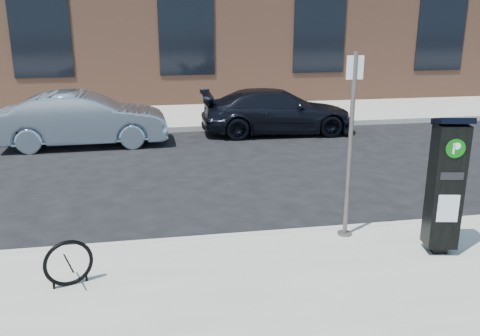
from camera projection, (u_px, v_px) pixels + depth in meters
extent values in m
plane|color=black|center=(254.00, 242.00, 7.72)|extent=(120.00, 120.00, 0.00)
cube|color=gray|center=(185.00, 99.00, 20.90)|extent=(60.00, 12.00, 0.15)
cube|color=#9E9B93|center=(254.00, 238.00, 7.68)|extent=(60.00, 0.12, 0.16)
cube|color=#9E9B93|center=(199.00, 128.00, 15.26)|extent=(60.00, 0.12, 0.16)
cube|color=brown|center=(177.00, 1.00, 22.62)|extent=(28.00, 10.00, 8.00)
cube|color=black|center=(40.00, 26.00, 17.31)|extent=(2.00, 0.06, 3.50)
cube|color=black|center=(186.00, 26.00, 18.17)|extent=(2.00, 0.06, 3.50)
cube|color=black|center=(320.00, 25.00, 19.02)|extent=(2.00, 0.06, 3.50)
cube|color=black|center=(442.00, 25.00, 19.87)|extent=(2.00, 0.06, 3.50)
cube|color=black|center=(438.00, 248.00, 7.07)|extent=(0.23, 0.23, 0.10)
cube|color=black|center=(445.00, 186.00, 6.81)|extent=(0.46, 0.42, 1.70)
cube|color=black|center=(453.00, 121.00, 6.56)|extent=(0.51, 0.47, 0.16)
cylinder|color=#064E0A|center=(456.00, 148.00, 6.48)|extent=(0.25, 0.06, 0.25)
cube|color=white|center=(456.00, 148.00, 6.48)|extent=(0.09, 0.03, 0.14)
cube|color=silver|center=(448.00, 209.00, 6.71)|extent=(0.28, 0.06, 0.38)
cube|color=black|center=(452.00, 176.00, 6.58)|extent=(0.30, 0.07, 0.10)
cylinder|color=#5C5651|center=(345.00, 233.00, 7.61)|extent=(0.21, 0.21, 0.03)
cylinder|color=#5C5651|center=(350.00, 148.00, 7.24)|extent=(0.06, 0.06, 2.69)
cube|color=silver|center=(355.00, 68.00, 6.92)|extent=(0.24, 0.03, 0.32)
torus|color=black|center=(69.00, 263.00, 6.10)|extent=(0.57, 0.24, 0.59)
cylinder|color=black|center=(54.00, 284.00, 6.07)|extent=(0.03, 0.03, 0.12)
cylinder|color=black|center=(86.00, 277.00, 6.26)|extent=(0.03, 0.03, 0.12)
imported|color=#8497A9|center=(84.00, 119.00, 13.35)|extent=(4.33, 1.60, 1.42)
imported|color=black|center=(277.00, 111.00, 14.82)|extent=(4.53, 2.01, 1.29)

